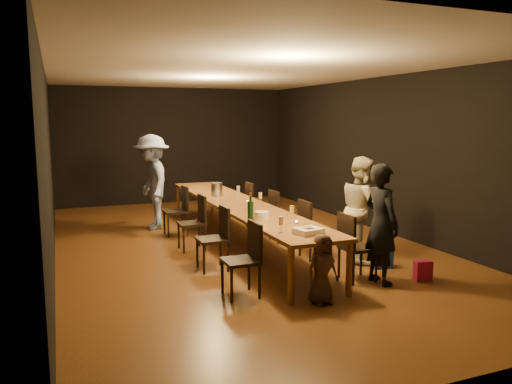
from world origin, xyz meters
name	(u,v)px	position (x,y,z in m)	size (l,w,h in m)	color
ground	(239,245)	(0.00, 0.00, 0.00)	(10.00, 10.00, 0.00)	#402310
room_shell	(239,126)	(0.00, 0.00, 2.08)	(6.04, 10.04, 3.02)	black
table	(239,206)	(0.00, 0.00, 0.70)	(0.90, 6.00, 0.75)	olive
chair_right_0	(358,247)	(0.85, -2.40, 0.47)	(0.42, 0.42, 0.93)	black
chair_right_1	(315,229)	(0.85, -1.20, 0.47)	(0.42, 0.42, 0.93)	black
chair_right_2	(283,216)	(0.85, 0.00, 0.47)	(0.42, 0.42, 0.93)	black
chair_right_3	(258,205)	(0.85, 1.20, 0.47)	(0.42, 0.42, 0.93)	black
chair_left_0	(241,260)	(-0.85, -2.40, 0.47)	(0.42, 0.42, 0.93)	black
chair_left_1	(212,239)	(-0.85, -1.20, 0.47)	(0.42, 0.42, 0.93)	black
chair_left_2	(191,223)	(-0.85, 0.00, 0.47)	(0.42, 0.42, 0.93)	black
chair_left_3	(175,211)	(-0.85, 1.20, 0.47)	(0.42, 0.42, 0.93)	black
woman_birthday	(381,224)	(1.06, -2.61, 0.81)	(0.59, 0.39, 1.62)	black
woman_tan	(362,209)	(1.46, -1.57, 0.81)	(0.79, 0.62, 1.63)	beige
man_blue	(152,182)	(-1.15, 1.89, 0.95)	(1.22, 0.70, 1.89)	#8296C9
child	(322,269)	(-0.04, -2.99, 0.43)	(0.42, 0.27, 0.85)	#433025
gift_bag_red	(423,271)	(1.67, -2.75, 0.14)	(0.23, 0.13, 0.27)	#BE1C4C
gift_bag_blue	(383,257)	(1.51, -2.06, 0.16)	(0.26, 0.18, 0.33)	#214392
birthday_cake	(308,231)	(0.01, -2.55, 0.79)	(0.38, 0.33, 0.08)	white
plate_stack	(262,216)	(-0.20, -1.51, 0.81)	(0.22, 0.22, 0.12)	white
champagne_bottle	(251,206)	(-0.31, -1.36, 0.94)	(0.09, 0.09, 0.38)	black
ice_bucket	(216,189)	(-0.10, 0.98, 0.87)	(0.22, 0.22, 0.24)	silver
wineglass_0	(281,224)	(-0.27, -2.32, 0.85)	(0.06, 0.06, 0.21)	beige
wineglass_1	(292,213)	(0.21, -1.65, 0.85)	(0.06, 0.06, 0.21)	beige
wineglass_2	(250,206)	(-0.16, -0.94, 0.85)	(0.06, 0.06, 0.21)	silver
wineglass_3	(260,198)	(0.29, -0.27, 0.85)	(0.06, 0.06, 0.21)	beige
wineglass_4	(217,195)	(-0.29, 0.32, 0.85)	(0.06, 0.06, 0.21)	silver
wineglass_5	(238,191)	(0.23, 0.66, 0.85)	(0.06, 0.06, 0.21)	silver
tealight_near	(297,223)	(0.15, -1.93, 0.77)	(0.05, 0.05, 0.03)	#B2B7B2
tealight_mid	(248,202)	(0.15, -0.03, 0.77)	(0.05, 0.05, 0.03)	#B2B7B2
tealight_far	(212,187)	(0.15, 2.12, 0.77)	(0.05, 0.05, 0.03)	#B2B7B2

